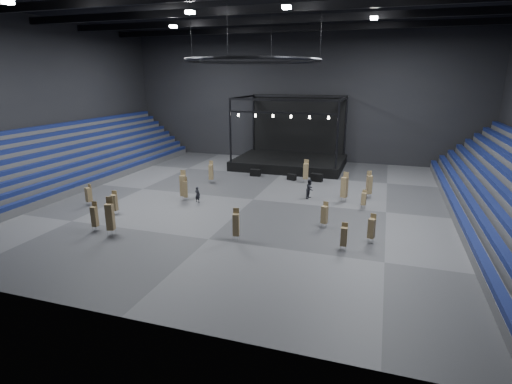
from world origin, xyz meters
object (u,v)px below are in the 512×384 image
(chair_stack_11, at_px, (364,198))
(chair_stack_14, at_px, (211,172))
(chair_stack_2, at_px, (89,194))
(chair_stack_8, at_px, (236,224))
(flight_case_left, at_px, (255,173))
(crew_member, at_px, (310,189))
(chair_stack_9, at_px, (344,236))
(chair_stack_5, at_px, (114,202))
(chair_stack_10, at_px, (185,189))
(flight_case_right, at_px, (317,178))
(chair_stack_4, at_px, (306,171))
(chair_stack_3, at_px, (183,185))
(chair_stack_13, at_px, (95,216))
(flight_case_mid, at_px, (292,177))
(chair_stack_1, at_px, (344,187))
(chair_stack_0, at_px, (372,228))
(chair_stack_12, at_px, (110,216))
(stage, at_px, (291,155))
(man_center, at_px, (198,195))
(chair_stack_7, at_px, (325,214))
(chair_stack_6, at_px, (369,184))

(chair_stack_11, xyz_separation_m, chair_stack_14, (-17.07, 4.23, 0.33))
(chair_stack_2, xyz_separation_m, chair_stack_8, (16.01, -3.53, 0.17))
(flight_case_left, bearing_deg, chair_stack_11, -33.39)
(chair_stack_8, distance_m, crew_member, 12.56)
(chair_stack_9, bearing_deg, chair_stack_2, 172.32)
(flight_case_left, distance_m, chair_stack_5, 18.68)
(chair_stack_10, height_order, crew_member, chair_stack_10)
(flight_case_right, height_order, chair_stack_14, chair_stack_14)
(chair_stack_4, relative_size, crew_member, 1.38)
(chair_stack_3, bearing_deg, chair_stack_13, -117.47)
(flight_case_mid, height_order, chair_stack_3, chair_stack_3)
(chair_stack_1, height_order, crew_member, chair_stack_1)
(flight_case_mid, xyz_separation_m, chair_stack_2, (-15.86, -15.18, 0.74))
(flight_case_left, bearing_deg, chair_stack_0, -49.44)
(chair_stack_4, height_order, chair_stack_12, chair_stack_12)
(flight_case_left, relative_size, chair_stack_12, 0.41)
(flight_case_right, bearing_deg, stage, 123.30)
(chair_stack_3, relative_size, crew_member, 1.55)
(chair_stack_10, relative_size, chair_stack_12, 0.78)
(stage, xyz_separation_m, chair_stack_13, (-9.17, -27.81, -0.26))
(flight_case_left, bearing_deg, chair_stack_2, -125.50)
(chair_stack_3, relative_size, man_center, 1.92)
(chair_stack_1, relative_size, man_center, 1.87)
(chair_stack_11, distance_m, crew_member, 5.51)
(chair_stack_7, bearing_deg, chair_stack_1, 99.28)
(flight_case_mid, distance_m, chair_stack_2, 21.97)
(chair_stack_1, height_order, chair_stack_5, chair_stack_1)
(flight_case_left, distance_m, man_center, 11.94)
(stage, bearing_deg, flight_case_right, -56.70)
(chair_stack_7, bearing_deg, chair_stack_12, -141.60)
(chair_stack_4, xyz_separation_m, chair_stack_8, (-1.62, -18.03, -0.12))
(chair_stack_9, xyz_separation_m, man_center, (-14.48, 6.86, -0.29))
(chair_stack_3, height_order, chair_stack_13, chair_stack_3)
(chair_stack_4, relative_size, chair_stack_14, 1.06)
(chair_stack_7, relative_size, chair_stack_8, 0.87)
(flight_case_right, relative_size, chair_stack_1, 0.46)
(chair_stack_11, bearing_deg, chair_stack_7, -106.55)
(chair_stack_8, xyz_separation_m, crew_member, (3.19, 12.15, -0.30))
(chair_stack_4, relative_size, man_center, 1.71)
(chair_stack_7, distance_m, chair_stack_8, 7.37)
(chair_stack_0, xyz_separation_m, chair_stack_6, (-0.73, 11.61, 0.23))
(chair_stack_10, bearing_deg, chair_stack_12, -120.46)
(stage, bearing_deg, chair_stack_11, -56.34)
(stage, xyz_separation_m, chair_stack_1, (8.54, -14.16, 0.03))
(chair_stack_14, bearing_deg, chair_stack_4, 10.53)
(flight_case_mid, xyz_separation_m, chair_stack_7, (5.92, -14.13, 0.77))
(chair_stack_6, xyz_separation_m, man_center, (-15.50, -6.72, -0.60))
(chair_stack_3, xyz_separation_m, chair_stack_4, (10.06, 10.24, -0.13))
(flight_case_left, bearing_deg, flight_case_right, -1.83)
(flight_case_left, xyz_separation_m, flight_case_right, (7.53, -0.24, 0.03))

